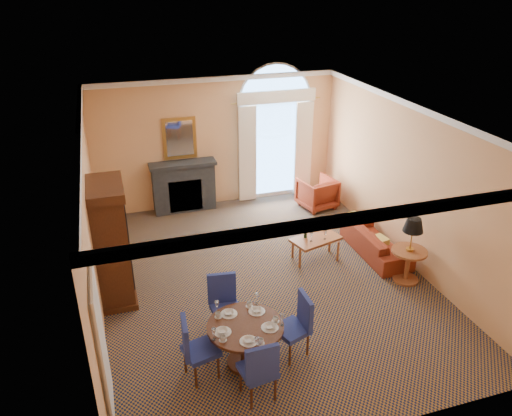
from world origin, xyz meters
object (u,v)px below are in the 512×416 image
object	(u,v)px
dining_table	(245,335)
armoire	(111,245)
sofa	(376,242)
coffee_table	(316,240)
armchair	(317,193)
side_table	(411,243)

from	to	relation	value
dining_table	armoire	bearing A→B (deg)	126.20
armoire	sofa	size ratio (longest dim) A/B	1.19
coffee_table	armchair	bearing A→B (deg)	49.72
armoire	sofa	distance (m)	5.33
sofa	armchair	bearing A→B (deg)	5.92
armchair	sofa	bearing A→B (deg)	84.10
armoire	coffee_table	xyz separation A→B (m)	(3.95, 0.09, -0.61)
side_table	sofa	bearing A→B (deg)	92.64
side_table	coffee_table	bearing A→B (deg)	137.82
coffee_table	dining_table	bearing A→B (deg)	-147.54
dining_table	side_table	world-z (taller)	side_table
armchair	side_table	bearing A→B (deg)	83.05
dining_table	side_table	distance (m)	3.79
armchair	side_table	distance (m)	3.60
armoire	coffee_table	bearing A→B (deg)	1.32
sofa	coffee_table	size ratio (longest dim) A/B	1.69
coffee_table	sofa	bearing A→B (deg)	-22.41
dining_table	coffee_table	bearing A→B (deg)	48.29
coffee_table	armoire	bearing A→B (deg)	165.49
sofa	armchair	size ratio (longest dim) A/B	2.22
side_table	armchair	bearing A→B (deg)	95.02
armoire	coffee_table	distance (m)	4.00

